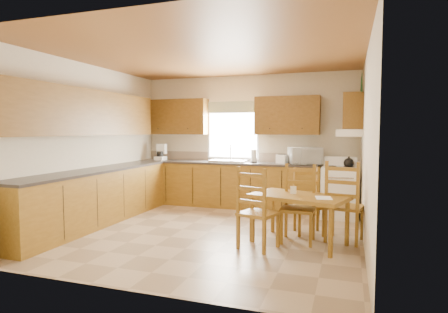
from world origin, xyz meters
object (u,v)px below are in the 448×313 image
(microwave, at_px, (305,156))
(chair_near_right, at_px, (345,202))
(stove, at_px, (339,193))
(chair_far_right, at_px, (309,202))
(chair_near_left, at_px, (258,208))
(chair_far_left, at_px, (298,204))
(dining_table, at_px, (298,219))

(microwave, bearing_deg, chair_near_right, -90.24)
(stove, distance_m, chair_far_right, 1.33)
(microwave, relative_size, chair_far_right, 0.55)
(chair_near_left, height_order, chair_far_left, chair_near_left)
(chair_far_left, bearing_deg, microwave, 94.43)
(chair_far_left, distance_m, chair_far_right, 0.48)
(chair_near_left, distance_m, chair_far_right, 1.08)
(microwave, bearing_deg, dining_table, -109.13)
(chair_near_left, bearing_deg, chair_far_left, -119.06)
(stove, bearing_deg, chair_near_right, -84.00)
(dining_table, bearing_deg, stove, 93.01)
(chair_far_left, height_order, chair_far_right, chair_far_left)
(chair_far_left, bearing_deg, chair_near_left, -135.79)
(microwave, xyz_separation_m, chair_far_right, (0.24, -1.53, -0.59))
(chair_far_left, bearing_deg, stove, 74.17)
(chair_far_right, bearing_deg, chair_far_left, -121.61)
(chair_far_left, bearing_deg, chair_far_right, 78.32)
(microwave, xyz_separation_m, chair_near_left, (-0.32, -2.45, -0.54))
(chair_near_left, bearing_deg, chair_near_right, -130.35)
(stove, xyz_separation_m, dining_table, (-0.49, -1.81, -0.10))
(dining_table, relative_size, chair_far_left, 1.18)
(chair_near_left, bearing_deg, microwave, -80.36)
(chair_near_left, xyz_separation_m, chair_far_left, (0.46, 0.44, -0.00))
(stove, relative_size, dining_table, 0.70)
(stove, height_order, chair_far_left, chair_far_left)
(dining_table, distance_m, chair_far_left, 0.21)
(microwave, xyz_separation_m, chair_near_right, (0.76, -1.76, -0.52))
(microwave, relative_size, chair_far_left, 0.50)
(chair_near_left, height_order, chair_far_right, chair_near_left)
(stove, distance_m, chair_near_right, 1.50)
(microwave, xyz_separation_m, dining_table, (0.16, -2.08, -0.74))
(chair_near_right, distance_m, chair_far_right, 0.57)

